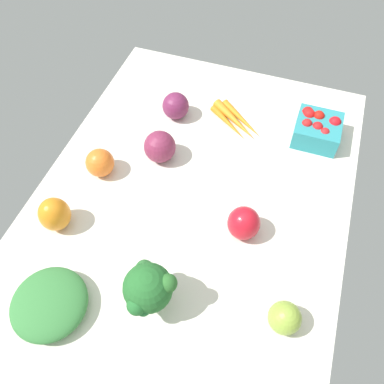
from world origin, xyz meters
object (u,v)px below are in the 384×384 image
at_px(broccoli_head, 148,288).
at_px(berry_basket, 317,128).
at_px(red_onion_near_basket, 176,106).
at_px(bell_pepper_orange, 55,214).
at_px(heirloom_tomato_green, 285,318).
at_px(leafy_greens_clump, 49,304).
at_px(carrot_bunch, 235,121).
at_px(heirloom_tomato_orange, 100,163).
at_px(red_onion_center, 160,147).
at_px(bell_pepper_red, 244,223).

relative_size(broccoli_head, berry_basket, 1.09).
distance_m(red_onion_near_basket, berry_basket, 0.39).
bearing_deg(broccoli_head, red_onion_near_basket, -165.28).
height_order(red_onion_near_basket, bell_pepper_orange, bell_pepper_orange).
distance_m(heirloom_tomato_green, leafy_greens_clump, 0.47).
bearing_deg(carrot_bunch, broccoli_head, -3.03).
height_order(heirloom_tomato_orange, berry_basket, berry_basket).
relative_size(heirloom_tomato_orange, heirloom_tomato_green, 1.09).
bearing_deg(broccoli_head, berry_basket, 156.58).
bearing_deg(red_onion_center, carrot_bunch, 139.85).
height_order(bell_pepper_red, berry_basket, bell_pepper_red).
relative_size(heirloom_tomato_orange, red_onion_center, 0.87).
height_order(carrot_bunch, leafy_greens_clump, leafy_greens_clump).
xyz_separation_m(broccoli_head, leafy_greens_clump, (0.08, -0.19, -0.05)).
xyz_separation_m(bell_pepper_red, berry_basket, (-0.36, 0.11, -0.01)).
height_order(red_onion_near_basket, leafy_greens_clump, red_onion_near_basket).
height_order(bell_pepper_red, heirloom_tomato_orange, bell_pepper_red).
relative_size(carrot_bunch, bell_pepper_orange, 1.94).
distance_m(red_onion_center, leafy_greens_clump, 0.46).
bearing_deg(berry_basket, carrot_bunch, -85.14).
relative_size(bell_pepper_red, broccoli_head, 0.63).
distance_m(carrot_bunch, red_onion_center, 0.24).
bearing_deg(bell_pepper_orange, bell_pepper_red, 105.81).
relative_size(heirloom_tomato_orange, broccoli_head, 0.56).
bearing_deg(red_onion_center, heirloom_tomato_green, 49.88).
height_order(bell_pepper_red, broccoli_head, broccoli_head).
bearing_deg(bell_pepper_orange, red_onion_center, 150.60).
bearing_deg(broccoli_head, heirloom_tomato_orange, -138.12).
bearing_deg(bell_pepper_red, bell_pepper_orange, -74.19).
distance_m(berry_basket, bell_pepper_orange, 0.71).
distance_m(red_onion_near_basket, bell_pepper_orange, 0.45).
bearing_deg(red_onion_center, heirloom_tomato_orange, -52.78).
height_order(broccoli_head, carrot_bunch, broccoli_head).
xyz_separation_m(bell_pepper_red, red_onion_near_basket, (-0.31, -0.28, -0.00)).
xyz_separation_m(bell_pepper_red, leafy_greens_clump, (0.30, -0.33, -0.02)).
relative_size(red_onion_near_basket, heirloom_tomato_green, 1.14).
relative_size(heirloom_tomato_green, bell_pepper_orange, 0.77).
xyz_separation_m(bell_pepper_red, bell_pepper_orange, (0.12, -0.42, 0.00)).
xyz_separation_m(heirloom_tomato_green, leafy_greens_clump, (0.12, -0.46, -0.01)).
distance_m(carrot_bunch, berry_basket, 0.22).
xyz_separation_m(carrot_bunch, berry_basket, (-0.02, 0.22, 0.02)).
distance_m(broccoli_head, leafy_greens_clump, 0.21).
bearing_deg(heirloom_tomato_orange, bell_pepper_orange, -8.55).
distance_m(red_onion_near_basket, heirloom_tomato_orange, 0.28).
bearing_deg(leafy_greens_clump, broccoli_head, 112.02).
bearing_deg(carrot_bunch, leafy_greens_clump, -19.00).
height_order(red_onion_center, leafy_greens_clump, red_onion_center).
bearing_deg(broccoli_head, heirloom_tomato_green, 99.61).
bearing_deg(berry_basket, heirloom_tomato_orange, -59.27).
bearing_deg(heirloom_tomato_green, berry_basket, -178.28).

